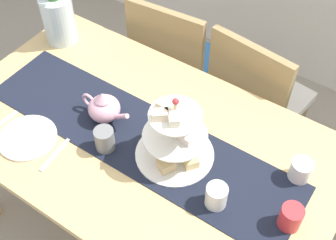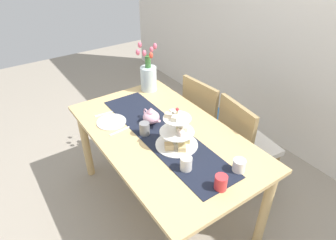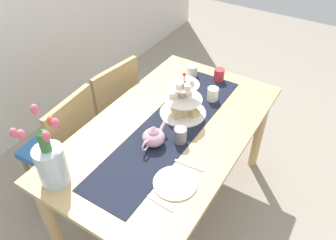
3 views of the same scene
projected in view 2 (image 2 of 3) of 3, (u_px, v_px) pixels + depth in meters
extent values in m
plane|color=gray|center=(164.00, 202.00, 2.61)|extent=(8.00, 8.00, 0.00)
cube|color=silver|center=(308.00, 26.00, 2.62)|extent=(6.00, 0.08, 2.60)
cube|color=tan|center=(163.00, 135.00, 2.20)|extent=(1.58, 0.92, 0.03)
cylinder|color=tan|center=(86.00, 144.00, 2.72)|extent=(0.07, 0.07, 0.73)
cylinder|color=tan|center=(156.00, 118.00, 3.08)|extent=(0.07, 0.07, 0.73)
cylinder|color=tan|center=(265.00, 209.00, 2.09)|extent=(0.07, 0.07, 0.73)
cylinder|color=#9C8254|center=(234.00, 140.00, 3.02)|extent=(0.04, 0.04, 0.41)
cylinder|color=#9C8254|center=(209.00, 125.00, 3.26)|extent=(0.04, 0.04, 0.41)
cylinder|color=#9C8254|center=(210.00, 155.00, 2.83)|extent=(0.04, 0.04, 0.41)
cylinder|color=#9C8254|center=(185.00, 137.00, 3.07)|extent=(0.04, 0.04, 0.41)
cube|color=#3370B7|center=(211.00, 120.00, 2.92)|extent=(0.45, 0.45, 0.05)
cube|color=#9C8254|center=(199.00, 105.00, 2.68)|extent=(0.42, 0.07, 0.45)
cylinder|color=#9C8254|center=(274.00, 172.00, 2.64)|extent=(0.04, 0.04, 0.41)
cylinder|color=#9C8254|center=(248.00, 149.00, 2.90)|extent=(0.04, 0.04, 0.41)
cylinder|color=#9C8254|center=(242.00, 185.00, 2.50)|extent=(0.04, 0.04, 0.41)
cylinder|color=#9C8254|center=(218.00, 160.00, 2.77)|extent=(0.04, 0.04, 0.41)
cube|color=silver|center=(249.00, 146.00, 2.58)|extent=(0.47, 0.47, 0.05)
cube|color=#9C8254|center=(235.00, 129.00, 2.37)|extent=(0.42, 0.09, 0.45)
cube|color=black|center=(162.00, 134.00, 2.18)|extent=(1.34, 0.34, 0.00)
cylinder|color=beige|center=(177.00, 128.00, 1.99)|extent=(0.01, 0.01, 0.28)
cylinder|color=white|center=(177.00, 144.00, 2.07)|extent=(0.30, 0.30, 0.01)
cylinder|color=white|center=(177.00, 132.00, 2.01)|extent=(0.24, 0.24, 0.01)
cylinder|color=white|center=(177.00, 118.00, 1.95)|extent=(0.19, 0.19, 0.01)
cube|color=#EACB87|center=(182.00, 148.00, 2.00)|extent=(0.08, 0.08, 0.04)
cube|color=#E5D587|center=(186.00, 139.00, 2.08)|extent=(0.08, 0.08, 0.04)
cube|color=#DCC085|center=(173.00, 137.00, 2.10)|extent=(0.08, 0.08, 0.05)
cube|color=#DDBA7E|center=(169.00, 146.00, 2.01)|extent=(0.07, 0.08, 0.04)
cube|color=#F4DCC9|center=(181.00, 132.00, 1.97)|extent=(0.06, 0.04, 0.03)
cube|color=beige|center=(183.00, 129.00, 2.00)|extent=(0.06, 0.07, 0.03)
cube|color=#EDE0C7|center=(182.00, 125.00, 2.04)|extent=(0.05, 0.06, 0.03)
cube|color=#F4E6C1|center=(174.00, 113.00, 1.97)|extent=(0.06, 0.04, 0.03)
cube|color=beige|center=(169.00, 115.00, 1.94)|extent=(0.07, 0.06, 0.03)
cube|color=beige|center=(175.00, 118.00, 1.92)|extent=(0.06, 0.07, 0.03)
sphere|color=red|center=(177.00, 109.00, 1.91)|extent=(0.02, 0.02, 0.02)
ellipsoid|color=#E5A8BC|center=(151.00, 117.00, 2.28)|extent=(0.13, 0.13, 0.10)
cone|color=#E5A8BC|center=(151.00, 110.00, 2.24)|extent=(0.06, 0.06, 0.04)
cylinder|color=#E5A8BC|center=(157.00, 121.00, 2.21)|extent=(0.07, 0.02, 0.06)
torus|color=#E5A8BC|center=(146.00, 113.00, 2.33)|extent=(0.07, 0.01, 0.07)
cylinder|color=silver|center=(149.00, 79.00, 2.71)|extent=(0.15, 0.15, 0.23)
cylinder|color=#3D7538|center=(148.00, 62.00, 2.62)|extent=(0.05, 0.05, 0.12)
ellipsoid|color=#EF4C38|center=(151.00, 55.00, 2.53)|extent=(0.04, 0.04, 0.06)
ellipsoid|color=#E5607A|center=(155.00, 46.00, 2.54)|extent=(0.04, 0.04, 0.06)
ellipsoid|color=#E5607A|center=(151.00, 50.00, 2.67)|extent=(0.04, 0.04, 0.06)
ellipsoid|color=#E5607A|center=(140.00, 45.00, 2.61)|extent=(0.04, 0.04, 0.06)
ellipsoid|color=#E5607A|center=(138.00, 52.00, 2.55)|extent=(0.04, 0.04, 0.06)
ellipsoid|color=#E5607A|center=(144.00, 53.00, 2.50)|extent=(0.04, 0.04, 0.06)
cylinder|color=white|center=(239.00, 165.00, 1.83)|extent=(0.08, 0.08, 0.08)
cylinder|color=white|center=(111.00, 122.00, 2.31)|extent=(0.23, 0.23, 0.01)
cube|color=silver|center=(104.00, 114.00, 2.41)|extent=(0.03, 0.15, 0.01)
cube|color=silver|center=(120.00, 131.00, 2.21)|extent=(0.03, 0.17, 0.01)
cylinder|color=slate|center=(144.00, 129.00, 2.15)|extent=(0.08, 0.08, 0.09)
cylinder|color=white|center=(186.00, 164.00, 1.84)|extent=(0.08, 0.08, 0.09)
cylinder|color=red|center=(221.00, 182.00, 1.71)|extent=(0.08, 0.08, 0.09)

